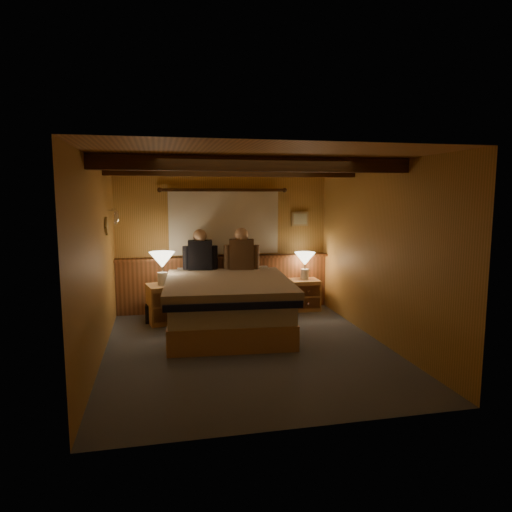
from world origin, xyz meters
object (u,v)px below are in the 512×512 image
object	(u,v)px
lamp_left	(162,262)
lamp_right	(305,260)
person_left	(200,253)
nightstand_left	(166,303)
duffel_bag	(161,312)
bed	(228,303)
person_right	(242,252)
nightstand_right	(304,295)

from	to	relation	value
lamp_left	lamp_right	world-z (taller)	lamp_left
lamp_right	person_left	distance (m)	1.81
nightstand_left	duffel_bag	distance (m)	0.19
lamp_right	duffel_bag	distance (m)	2.56
nightstand_left	lamp_left	world-z (taller)	lamp_left
bed	lamp_left	bearing A→B (deg)	151.66
lamp_left	person_right	bearing A→B (deg)	8.13
bed	duffel_bag	bearing A→B (deg)	149.28
person_left	lamp_left	bearing A→B (deg)	-149.66
nightstand_right	lamp_right	size ratio (longest dim) A/B	1.12
bed	duffel_bag	xyz separation A→B (m)	(-0.96, 0.67, -0.25)
person_right	duffel_bag	size ratio (longest dim) A/B	1.48
person_right	duffel_bag	distance (m)	1.59
lamp_left	person_left	bearing A→B (deg)	25.26
nightstand_right	duffel_bag	size ratio (longest dim) A/B	1.11
lamp_left	person_right	size ratio (longest dim) A/B	0.73
lamp_right	person_right	xyz separation A→B (m)	(-1.13, -0.16, 0.19)
bed	nightstand_right	xyz separation A→B (m)	(1.47, 0.90, -0.14)
lamp_left	nightstand_left	bearing A→B (deg)	13.84
lamp_left	duffel_bag	size ratio (longest dim) A/B	1.08
nightstand_left	person_right	size ratio (longest dim) A/B	0.90
duffel_bag	nightstand_left	bearing A→B (deg)	-39.89
bed	person_left	bearing A→B (deg)	113.82
nightstand_left	person_left	world-z (taller)	person_left
bed	person_right	bearing A→B (deg)	69.73
lamp_right	person_left	size ratio (longest dim) A/B	0.68
nightstand_right	lamp_left	world-z (taller)	lamp_left
person_left	duffel_bag	distance (m)	1.12
bed	lamp_left	size ratio (longest dim) A/B	4.66
bed	nightstand_left	bearing A→B (deg)	149.95
bed	nightstand_left	xyz separation A→B (m)	(-0.87, 0.60, -0.10)
bed	lamp_left	world-z (taller)	lamp_left
nightstand_left	bed	bearing A→B (deg)	-46.36
nightstand_right	lamp_right	xyz separation A→B (m)	(0.01, 0.03, 0.59)
lamp_left	person_left	size ratio (longest dim) A/B	0.75
bed	lamp_left	xyz separation A→B (m)	(-0.92, 0.59, 0.55)
nightstand_left	lamp_right	world-z (taller)	lamp_right
person_right	person_left	bearing A→B (deg)	-178.49
lamp_left	lamp_right	bearing A→B (deg)	8.20
lamp_left	lamp_right	size ratio (longest dim) A/B	1.09
nightstand_left	person_left	xyz separation A→B (m)	(0.56, 0.28, 0.74)
person_left	duffel_bag	xyz separation A→B (m)	(-0.65, -0.20, -0.89)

